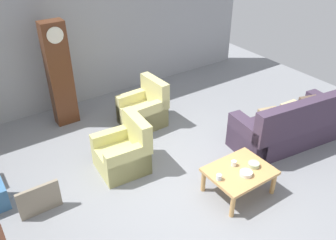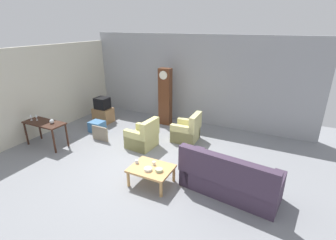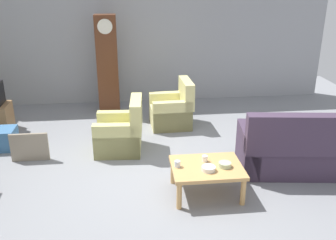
{
  "view_description": "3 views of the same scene",
  "coord_description": "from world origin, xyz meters",
  "views": [
    {
      "loc": [
        -2.62,
        -3.41,
        3.83
      ],
      "look_at": [
        0.05,
        0.51,
        0.91
      ],
      "focal_mm": 37.59,
      "sensor_mm": 36.0,
      "label": 1
    },
    {
      "loc": [
        3.11,
        -4.87,
        3.5
      ],
      "look_at": [
        0.29,
        0.8,
        1.05
      ],
      "focal_mm": 26.56,
      "sensor_mm": 36.0,
      "label": 2
    },
    {
      "loc": [
        -0.46,
        -5.12,
        2.9
      ],
      "look_at": [
        0.13,
        0.17,
        0.8
      ],
      "focal_mm": 40.69,
      "sensor_mm": 36.0,
      "label": 3
    }
  ],
  "objects": [
    {
      "name": "armchair_olive_far",
      "position": [
        0.42,
        1.9,
        0.31
      ],
      "size": [
        0.82,
        0.79,
        0.92
      ],
      "color": "#D5CE85",
      "rests_on": "ground_plane"
    },
    {
      "name": "wine_glass_mid",
      "position": [
        -3.6,
        -0.34,
        0.9
      ],
      "size": [
        0.06,
        0.06,
        0.2
      ],
      "color": "silver",
      "rests_on": "console_table_dark"
    },
    {
      "name": "cup_blue_rimmed",
      "position": [
        0.17,
        -0.62,
        0.47
      ],
      "size": [
        0.08,
        0.08,
        0.09
      ],
      "primitive_type": "cylinder",
      "color": "silver",
      "rests_on": "coffee_table_wood"
    },
    {
      "name": "console_table_dark",
      "position": [
        -3.28,
        -0.35,
        0.66
      ],
      "size": [
        1.3,
        0.56,
        0.77
      ],
      "color": "#381E14",
      "rests_on": "ground_plane"
    },
    {
      "name": "armchair_olive_near",
      "position": [
        -0.6,
        0.87,
        0.31
      ],
      "size": [
        0.84,
        0.81,
        0.92
      ],
      "color": "#CCC67A",
      "rests_on": "ground_plane"
    },
    {
      "name": "tv_stand_cabinet",
      "position": [
        -3.05,
        1.99,
        0.27
      ],
      "size": [
        0.68,
        0.52,
        0.54
      ],
      "primitive_type": "cube",
      "color": "#997047",
      "rests_on": "ground_plane"
    },
    {
      "name": "bowl_shallow_green",
      "position": [
        0.81,
        -0.69,
        0.46
      ],
      "size": [
        0.17,
        0.17,
        0.06
      ],
      "primitive_type": "cylinder",
      "color": "#B2C69E",
      "rests_on": "coffee_table_wood"
    },
    {
      "name": "coffee_table_wood",
      "position": [
        0.57,
        -0.64,
        0.37
      ],
      "size": [
        0.96,
        0.76,
        0.43
      ],
      "color": "tan",
      "rests_on": "ground_plane"
    },
    {
      "name": "garage_door_wall",
      "position": [
        0.0,
        3.6,
        1.6
      ],
      "size": [
        8.4,
        0.16,
        3.2
      ],
      "primitive_type": "cube",
      "color": "#9EA0A5",
      "rests_on": "ground_plane"
    },
    {
      "name": "glass_dome_cloche",
      "position": [
        -2.98,
        -0.31,
        0.83
      ],
      "size": [
        0.13,
        0.13,
        0.13
      ],
      "primitive_type": "sphere",
      "color": "silver",
      "rests_on": "console_table_dark"
    },
    {
      "name": "ground_plane",
      "position": [
        0.0,
        0.0,
        0.0
      ],
      "size": [
        10.4,
        10.4,
        0.0
      ],
      "primitive_type": "plane",
      "color": "gray"
    },
    {
      "name": "pegboard_wall_left",
      "position": [
        -4.2,
        0.4,
        1.44
      ],
      "size": [
        0.12,
        6.4,
        2.88
      ],
      "primitive_type": "cube",
      "color": "beige",
      "rests_on": "ground_plane"
    },
    {
      "name": "cup_white_porcelain",
      "position": [
        0.57,
        -0.5,
        0.47
      ],
      "size": [
        0.08,
        0.08,
        0.09
      ],
      "primitive_type": "cylinder",
      "color": "white",
      "rests_on": "coffee_table_wood"
    },
    {
      "name": "wine_glass_tall",
      "position": [
        -3.75,
        -0.42,
        0.9
      ],
      "size": [
        0.07,
        0.07,
        0.21
      ],
      "color": "silver",
      "rests_on": "console_table_dark"
    },
    {
      "name": "grandfather_clock",
      "position": [
        -0.85,
        2.87,
        1.04
      ],
      "size": [
        0.44,
        0.3,
        2.07
      ],
      "color": "#562D19",
      "rests_on": "ground_plane"
    },
    {
      "name": "couch_floral",
      "position": [
        2.26,
        -0.2,
        0.36
      ],
      "size": [
        2.2,
        1.14,
        1.04
      ],
      "color": "#423347",
      "rests_on": "ground_plane"
    },
    {
      "name": "bowl_white_stacked",
      "position": [
        0.57,
        -0.77,
        0.46
      ],
      "size": [
        0.18,
        0.18,
        0.06
      ],
      "primitive_type": "cylinder",
      "color": "white",
      "rests_on": "coffee_table_wood"
    },
    {
      "name": "framed_picture_leaning",
      "position": [
        -2.07,
        0.65,
        0.24
      ],
      "size": [
        0.6,
        0.05,
        0.47
      ],
      "primitive_type": "cube",
      "color": "gray",
      "rests_on": "ground_plane"
    },
    {
      "name": "tv_crt",
      "position": [
        -3.05,
        1.99,
        0.75
      ],
      "size": [
        0.48,
        0.44,
        0.42
      ],
      "primitive_type": "cube",
      "color": "black",
      "rests_on": "tv_stand_cabinet"
    },
    {
      "name": "storage_box_blue",
      "position": [
        -2.66,
        1.17,
        0.18
      ],
      "size": [
        0.47,
        0.43,
        0.36
      ],
      "primitive_type": "cube",
      "color": "teal",
      "rests_on": "ground_plane"
    }
  ]
}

